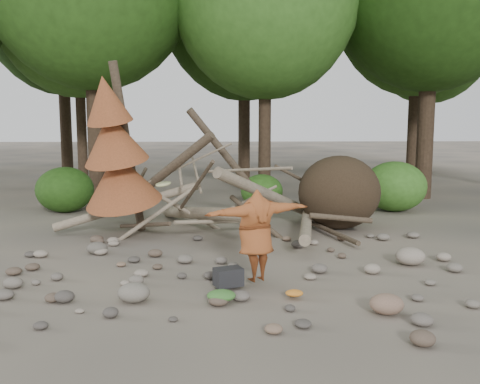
{
  "coord_description": "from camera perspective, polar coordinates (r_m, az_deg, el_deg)",
  "views": [
    {
      "loc": [
        -0.59,
        -9.74,
        2.95
      ],
      "look_at": [
        -0.16,
        1.5,
        1.4
      ],
      "focal_mm": 40.0,
      "sensor_mm": 36.0,
      "label": 1
    }
  ],
  "objects": [
    {
      "name": "deadfall_pile",
      "position": [
        14.36,
        8.33,
        -0.24
      ],
      "size": [
        8.55,
        5.24,
        3.3
      ],
      "color": "#332619",
      "rests_on": "ground"
    },
    {
      "name": "dead_conifer",
      "position": [
        13.38,
        -13.08,
        4.05
      ],
      "size": [
        2.06,
        2.16,
        4.35
      ],
      "color": "#4C3F30",
      "rests_on": "ground"
    },
    {
      "name": "backpack",
      "position": [
        9.42,
        -1.25,
        -9.39
      ],
      "size": [
        0.56,
        0.47,
        0.32
      ],
      "primitive_type": "cube",
      "rotation": [
        0.0,
        0.0,
        0.37
      ],
      "color": "black",
      "rests_on": "ground"
    },
    {
      "name": "ground",
      "position": [
        10.19,
        1.26,
        -8.97
      ],
      "size": [
        120.0,
        120.0,
        0.0
      ],
      "primitive_type": "plane",
      "color": "#514C44",
      "rests_on": "ground"
    },
    {
      "name": "cloth_orange",
      "position": [
        8.99,
        5.81,
        -10.98
      ],
      "size": [
        0.29,
        0.24,
        0.11
      ],
      "primitive_type": "ellipsoid",
      "color": "#C57221",
      "rests_on": "ground"
    },
    {
      "name": "boulder_front_left",
      "position": [
        8.95,
        -11.27,
        -10.47
      ],
      "size": [
        0.53,
        0.47,
        0.32
      ],
      "primitive_type": "ellipsoid",
      "color": "slate",
      "rests_on": "ground"
    },
    {
      "name": "frisbee_thrower",
      "position": [
        9.48,
        1.71,
        -4.62
      ],
      "size": [
        2.86,
        1.37,
        1.73
      ],
      "color": "brown",
      "rests_on": "ground"
    },
    {
      "name": "boulder_mid_right",
      "position": [
        11.44,
        17.71,
        -6.54
      ],
      "size": [
        0.6,
        0.54,
        0.36
      ],
      "primitive_type": "ellipsoid",
      "color": "gray",
      "rests_on": "ground"
    },
    {
      "name": "boulder_front_right",
      "position": [
        8.58,
        15.38,
        -11.45
      ],
      "size": [
        0.52,
        0.47,
        0.31
      ],
      "primitive_type": "ellipsoid",
      "color": "#7F614F",
      "rests_on": "ground"
    },
    {
      "name": "boulder_mid_left",
      "position": [
        12.18,
        -15.01,
        -5.79
      ],
      "size": [
        0.45,
        0.4,
        0.27
      ],
      "primitive_type": "ellipsoid",
      "color": "#5C574E",
      "rests_on": "ground"
    },
    {
      "name": "bush_right",
      "position": [
        17.78,
        16.18,
        0.58
      ],
      "size": [
        2.0,
        2.0,
        1.6
      ],
      "primitive_type": "ellipsoid",
      "color": "#3A7123",
      "rests_on": "ground"
    },
    {
      "name": "cloth_green",
      "position": [
        8.73,
        -2.01,
        -11.28
      ],
      "size": [
        0.47,
        0.39,
        0.17
      ],
      "primitive_type": "ellipsoid",
      "color": "#36692A",
      "rests_on": "ground"
    },
    {
      "name": "bush_mid",
      "position": [
        17.76,
        2.34,
        0.1
      ],
      "size": [
        1.4,
        1.4,
        1.12
      ],
      "primitive_type": "ellipsoid",
      "color": "#2F5F1B",
      "rests_on": "ground"
    },
    {
      "name": "bush_left",
      "position": [
        17.78,
        -18.18,
        0.24
      ],
      "size": [
        1.8,
        1.8,
        1.44
      ],
      "primitive_type": "ellipsoid",
      "color": "#234B14",
      "rests_on": "ground"
    }
  ]
}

